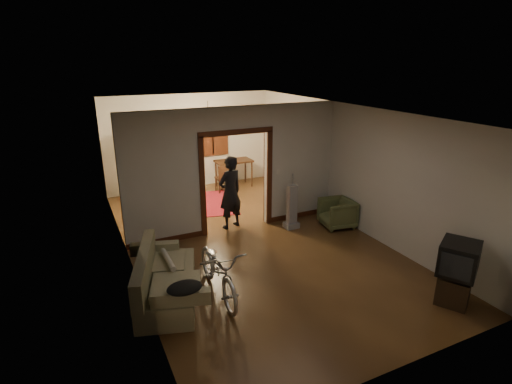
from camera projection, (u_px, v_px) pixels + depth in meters
floor at (250, 240)px, 8.69m from camera, size 5.00×8.50×0.01m
ceiling at (249, 110)px, 7.79m from camera, size 5.00×8.50×0.01m
wall_back at (190, 141)px, 11.87m from camera, size 5.00×0.02×2.80m
wall_left at (125, 196)px, 7.22m from camera, size 0.02×8.50×2.80m
wall_right at (347, 165)px, 9.27m from camera, size 0.02×8.50×2.80m
partition_wall at (236, 170)px, 8.88m from camera, size 5.00×0.14×2.80m
door_casing at (236, 183)px, 8.98m from camera, size 1.74×0.20×2.32m
far_window at (213, 135)px, 12.08m from camera, size 0.98×0.06×1.28m
chandelier at (208, 117)px, 10.07m from camera, size 0.24×0.24×0.24m
light_switch at (278, 172)px, 9.30m from camera, size 0.08×0.01×0.12m
sofa at (167, 274)px, 6.49m from camera, size 1.39×2.07×0.88m
rolled_paper at (168, 259)px, 6.76m from camera, size 0.09×0.75×0.09m
jacket at (184, 288)px, 5.66m from camera, size 0.51×0.38×0.15m
bicycle at (218, 270)px, 6.57m from camera, size 0.67×1.78×0.93m
armchair at (337, 213)px, 9.30m from camera, size 0.84×0.82×0.67m
tv_stand at (453, 289)px, 6.43m from camera, size 0.68×0.66×0.47m
crt_tv at (459, 258)px, 6.25m from camera, size 0.80×0.78×0.53m
vacuum at (292, 207)px, 9.17m from camera, size 0.35×0.29×1.04m
person at (230, 192)px, 9.10m from camera, size 0.72×0.58×1.71m
oriental_rug at (207, 203)px, 10.86m from camera, size 1.92×2.28×0.02m
locker at (150, 164)px, 11.21m from camera, size 1.01×0.68×1.87m
globe at (147, 128)px, 10.88m from camera, size 0.30×0.30×0.30m
desk at (234, 174)px, 12.19m from camera, size 1.17×0.77×0.81m
desk_chair at (222, 178)px, 11.71m from camera, size 0.43×0.43×0.82m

